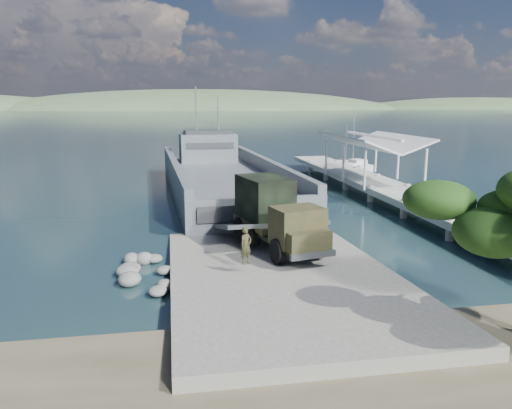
% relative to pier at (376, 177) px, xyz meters
% --- Properties ---
extents(ground, '(1400.00, 1400.00, 0.00)m').
position_rel_pier_xyz_m(ground, '(-13.00, -18.77, -1.60)').
color(ground, '#18363A').
rests_on(ground, ground).
extents(boat_ramp, '(10.00, 18.00, 0.50)m').
position_rel_pier_xyz_m(boat_ramp, '(-13.00, -19.77, -1.35)').
color(boat_ramp, '#65655D').
rests_on(boat_ramp, ground).
extents(shoreline_rocks, '(3.20, 5.60, 0.90)m').
position_rel_pier_xyz_m(shoreline_rocks, '(-19.20, -18.27, -1.60)').
color(shoreline_rocks, '#5B5B59').
rests_on(shoreline_rocks, ground).
extents(distant_headlands, '(1000.00, 240.00, 48.00)m').
position_rel_pier_xyz_m(distant_headlands, '(37.00, 541.23, -1.60)').
color(distant_headlands, '#445B39').
rests_on(distant_headlands, ground).
extents(pier, '(6.40, 44.00, 6.10)m').
position_rel_pier_xyz_m(pier, '(0.00, 0.00, 0.00)').
color(pier, '#AAAAA0').
rests_on(pier, ground).
extents(landing_craft, '(10.35, 35.75, 10.52)m').
position_rel_pier_xyz_m(landing_craft, '(-13.22, 3.58, -0.74)').
color(landing_craft, '#4C525A').
rests_on(landing_craft, ground).
extents(military_truck, '(3.96, 7.98, 3.56)m').
position_rel_pier_xyz_m(military_truck, '(-12.46, -15.74, 0.67)').
color(military_truck, black).
rests_on(military_truck, boat_ramp).
extents(soldier, '(0.75, 0.69, 1.71)m').
position_rel_pier_xyz_m(soldier, '(-14.60, -19.62, -0.25)').
color(soldier, '#26331C').
rests_on(soldier, boat_ramp).
extents(sailboat_near, '(2.34, 4.94, 5.79)m').
position_rel_pier_xyz_m(sailboat_near, '(3.03, 15.90, -1.29)').
color(sailboat_near, silver).
rests_on(sailboat_near, ground).
extents(sailboat_far, '(3.01, 6.42, 7.54)m').
position_rel_pier_xyz_m(sailboat_far, '(4.47, 17.20, -1.20)').
color(sailboat_far, silver).
rests_on(sailboat_far, ground).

